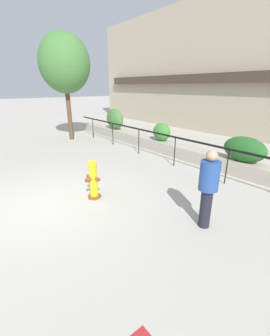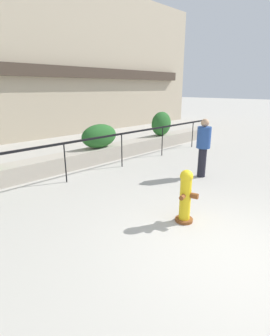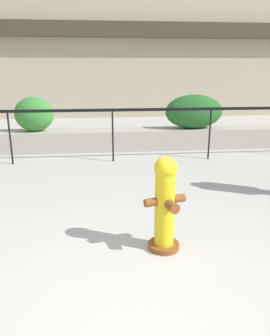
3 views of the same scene
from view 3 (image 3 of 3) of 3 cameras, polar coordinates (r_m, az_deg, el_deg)
ground_plane at (r=2.85m, az=0.45°, el=-26.76°), size 120.00×120.00×0.00m
building_facade at (r=14.17m, az=-5.36°, el=25.18°), size 30.00×1.36×8.00m
planter_wall_low at (r=8.23m, az=-4.13°, el=4.95°), size 18.00×0.70×0.50m
fence_railing_segment at (r=7.01m, az=-3.96°, el=9.21°), size 15.00×0.05×1.15m
hedge_bush_1 at (r=8.27m, az=-17.16°, el=8.94°), size 0.92×0.63×0.82m
hedge_bush_2 at (r=8.43m, az=10.22°, el=9.63°), size 1.45×0.70×0.84m
fire_hydrant at (r=3.61m, az=5.24°, el=-6.16°), size 0.48×0.47×1.08m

